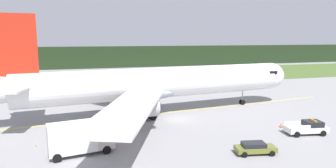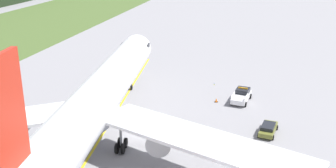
{
  "view_description": "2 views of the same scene",
  "coord_description": "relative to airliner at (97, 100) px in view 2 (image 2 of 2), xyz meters",
  "views": [
    {
      "loc": [
        -14.13,
        -42.64,
        12.57
      ],
      "look_at": [
        0.0,
        5.08,
        4.78
      ],
      "focal_mm": 31.6,
      "sensor_mm": 36.0,
      "label": 1
    },
    {
      "loc": [
        -42.74,
        -13.95,
        22.23
      ],
      "look_at": [
        8.1,
        -1.94,
        3.98
      ],
      "focal_mm": 42.41,
      "sensor_mm": 36.0,
      "label": 2
    }
  ],
  "objects": [
    {
      "name": "taxiway_centerline_main",
      "position": [
        0.82,
        0.09,
        -5.07
      ],
      "size": [
        70.64,
        8.34,
        0.01
      ],
      "primitive_type": "cube",
      "rotation": [
        0.0,
        0.0,
        0.11
      ],
      "color": "yellow",
      "rests_on": "ground"
    },
    {
      "name": "apron_cone",
      "position": [
        15.41,
        -12.37,
        -4.78
      ],
      "size": [
        0.49,
        0.49,
        0.62
      ],
      "color": "black",
      "rests_on": "ground"
    },
    {
      "name": "ground",
      "position": [
        2.54,
        -4.09,
        -5.08
      ],
      "size": [
        320.0,
        320.0,
        0.0
      ],
      "primitive_type": "plane",
      "color": "gray"
    },
    {
      "name": "ops_pickup_truck",
      "position": [
        16.63,
        -16.02,
        -4.17
      ],
      "size": [
        5.56,
        3.01,
        1.94
      ],
      "color": "silver",
      "rests_on": "ground"
    },
    {
      "name": "airliner",
      "position": [
        0.0,
        0.0,
        0.0
      ],
      "size": [
        53.84,
        46.88,
        15.85
      ],
      "color": "white",
      "rests_on": "ground"
    },
    {
      "name": "taxiway_edge_light_east",
      "position": [
        22.9,
        -11.14,
        -4.87
      ],
      "size": [
        0.12,
        0.12,
        0.37
      ],
      "color": "yellow",
      "rests_on": "ground"
    },
    {
      "name": "staff_car",
      "position": [
        6.26,
        -19.92,
        -4.38
      ],
      "size": [
        4.61,
        2.54,
        1.3
      ],
      "color": "olive",
      "rests_on": "ground"
    }
  ]
}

